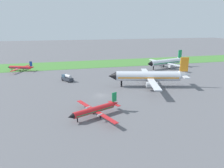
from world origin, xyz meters
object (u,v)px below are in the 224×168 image
(airplane_foreground_turboprop, at_px, (95,110))
(airplane_midfield_jet, at_px, (150,76))
(airplane_parked_jet_far, at_px, (166,62))
(fuel_truck_near_gate, at_px, (67,78))
(airplane_taxiing_turboprop, at_px, (21,67))

(airplane_foreground_turboprop, distance_m, airplane_midfield_jet, 36.36)
(airplane_parked_jet_far, bearing_deg, airplane_midfield_jet, 36.80)
(fuel_truck_near_gate, bearing_deg, airplane_taxiing_turboprop, 7.49)
(fuel_truck_near_gate, bearing_deg, airplane_parked_jet_far, -107.99)
(airplane_foreground_turboprop, xyz_separation_m, airplane_midfield_jet, (27.37, 23.82, 2.37))
(airplane_foreground_turboprop, bearing_deg, airplane_midfield_jet, -161.89)
(airplane_taxiing_turboprop, distance_m, airplane_midfield_jet, 75.03)
(airplane_parked_jet_far, distance_m, fuel_truck_near_gate, 61.88)
(airplane_taxiing_turboprop, distance_m, airplane_foreground_turboprop, 77.19)
(airplane_parked_jet_far, xyz_separation_m, airplane_midfield_jet, (-26.02, -33.81, 0.83))
(airplane_midfield_jet, distance_m, fuel_truck_near_gate, 38.15)
(airplane_taxiing_turboprop, height_order, fuel_truck_near_gate, airplane_taxiing_turboprop)
(airplane_foreground_turboprop, height_order, airplane_midfield_jet, airplane_midfield_jet)
(airplane_parked_jet_far, distance_m, airplane_midfield_jet, 42.67)
(airplane_foreground_turboprop, relative_size, airplane_parked_jet_far, 0.65)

